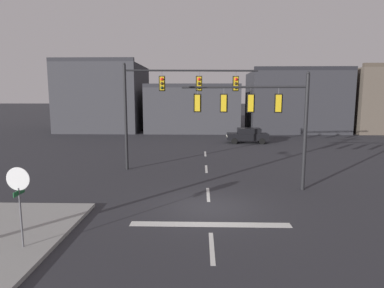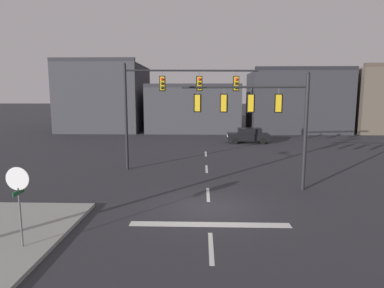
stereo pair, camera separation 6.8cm
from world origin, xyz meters
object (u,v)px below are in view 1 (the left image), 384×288
at_px(signal_mast_near_side, 260,111).
at_px(signal_mast_far_side, 168,95).
at_px(stop_sign, 19,188).
at_px(car_lot_nearside, 248,135).

bearing_deg(signal_mast_near_side, signal_mast_far_side, 140.11).
distance_m(signal_mast_near_side, stop_sign, 12.11).
relative_size(signal_mast_near_side, car_lot_nearside, 1.49).
height_order(signal_mast_near_side, stop_sign, signal_mast_near_side).
bearing_deg(car_lot_nearside, signal_mast_far_side, -119.32).
xyz_separation_m(signal_mast_near_side, car_lot_nearside, (1.87, 17.53, -3.43)).
xyz_separation_m(signal_mast_near_side, stop_sign, (-9.04, -7.76, -2.14)).
bearing_deg(signal_mast_far_side, car_lot_nearside, 60.68).
height_order(signal_mast_far_side, stop_sign, signal_mast_far_side).
height_order(signal_mast_far_side, car_lot_nearside, signal_mast_far_side).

